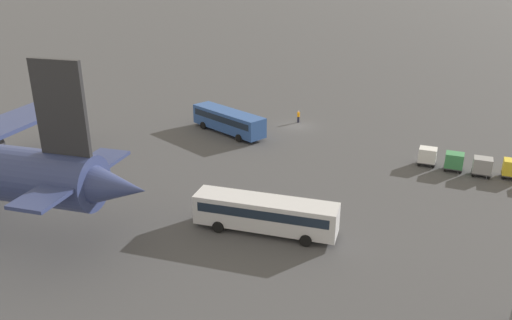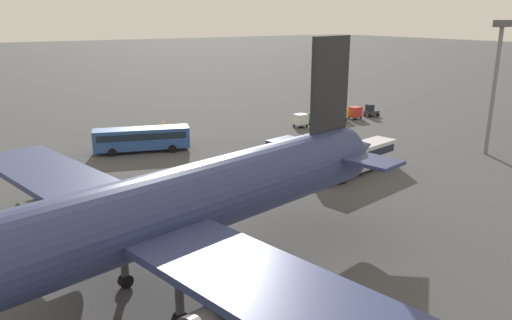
{
  "view_description": "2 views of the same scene",
  "coord_description": "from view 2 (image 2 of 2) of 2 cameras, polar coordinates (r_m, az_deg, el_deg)",
  "views": [
    {
      "loc": [
        -26.61,
        62.1,
        21.67
      ],
      "look_at": [
        -5.2,
        22.02,
        3.52
      ],
      "focal_mm": 35.0,
      "sensor_mm": 36.0,
      "label": 1
    },
    {
      "loc": [
        27.79,
        66.85,
        16.69
      ],
      "look_at": [
        1.87,
        26.24,
        2.73
      ],
      "focal_mm": 35.0,
      "sensor_mm": 36.0,
      "label": 2
    }
  ],
  "objects": [
    {
      "name": "baggage_tug",
      "position": [
        88.26,
        12.99,
        5.47
      ],
      "size": [
        2.56,
        1.93,
        2.1
      ],
      "rotation": [
        0.0,
        0.0,
        -0.14
      ],
      "color": "#333338",
      "rests_on": "ground"
    },
    {
      "name": "cargo_cart_green",
      "position": [
        79.47,
        6.91,
        4.8
      ],
      "size": [
        2.15,
        1.86,
        2.06
      ],
      "rotation": [
        0.0,
        0.0,
        0.1
      ],
      "color": "#38383D",
      "rests_on": "ground"
    },
    {
      "name": "shuttle_bus_far",
      "position": [
        55.56,
        11.25,
        0.32
      ],
      "size": [
        12.59,
        4.94,
        3.02
      ],
      "rotation": [
        0.0,
        0.0,
        0.19
      ],
      "color": "silver",
      "rests_on": "ground"
    },
    {
      "name": "cargo_cart_yellow",
      "position": [
        83.77,
        9.67,
        5.27
      ],
      "size": [
        2.15,
        1.86,
        2.06
      ],
      "rotation": [
        0.0,
        0.0,
        0.1
      ],
      "color": "#38383D",
      "rests_on": "ground"
    },
    {
      "name": "cargo_cart_grey",
      "position": [
        81.26,
        8.53,
        4.99
      ],
      "size": [
        2.15,
        1.86,
        2.06
      ],
      "rotation": [
        0.0,
        0.0,
        0.1
      ],
      "color": "#38383D",
      "rests_on": "ground"
    },
    {
      "name": "cargo_cart_red",
      "position": [
        85.5,
        11.26,
        5.41
      ],
      "size": [
        2.15,
        1.86,
        2.06
      ],
      "rotation": [
        0.0,
        0.0,
        0.1
      ],
      "color": "#38383D",
      "rests_on": "ground"
    },
    {
      "name": "ground_plane",
      "position": [
        74.29,
        -9.73,
        2.94
      ],
      "size": [
        600.0,
        600.0,
        0.0
      ],
      "primitive_type": "plane",
      "color": "#424244"
    },
    {
      "name": "worker_person",
      "position": [
        75.36,
        -10.58,
        3.76
      ],
      "size": [
        0.38,
        0.38,
        1.74
      ],
      "color": "#1E1E2D",
      "rests_on": "ground"
    },
    {
      "name": "cargo_cart_white",
      "position": [
        77.91,
        5.12,
        4.62
      ],
      "size": [
        2.15,
        1.86,
        2.06
      ],
      "rotation": [
        0.0,
        0.0,
        0.1
      ],
      "color": "#38383D",
      "rests_on": "ground"
    },
    {
      "name": "airplane",
      "position": [
        28.48,
        -14.97,
        -7.05
      ],
      "size": [
        49.47,
        43.17,
        15.28
      ],
      "rotation": [
        0.0,
        0.0,
        0.21
      ],
      "color": "navy",
      "rests_on": "ground"
    },
    {
      "name": "shuttle_bus_near",
      "position": [
        64.9,
        -12.94,
        2.52
      ],
      "size": [
        12.14,
        6.33,
        3.05
      ],
      "rotation": [
        0.0,
        0.0,
        -0.32
      ],
      "color": "#2D5199",
      "rests_on": "ground"
    },
    {
      "name": "light_pole",
      "position": [
        67.25,
        25.74,
        8.93
      ],
      "size": [
        2.8,
        0.7,
        16.23
      ],
      "color": "slate",
      "rests_on": "ground"
    }
  ]
}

